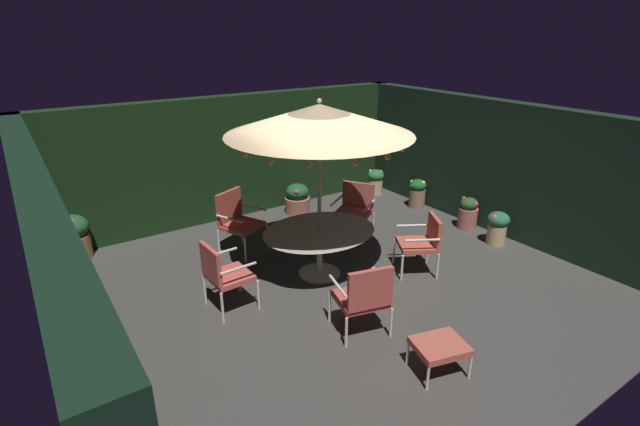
{
  "coord_description": "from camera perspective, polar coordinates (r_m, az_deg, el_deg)",
  "views": [
    {
      "loc": [
        -3.74,
        -5.01,
        3.62
      ],
      "look_at": [
        -0.12,
        0.31,
        1.04
      ],
      "focal_mm": 26.18,
      "sensor_mm": 36.0,
      "label": 1
    }
  ],
  "objects": [
    {
      "name": "patio_umbrella",
      "position": [
        6.55,
        -0.08,
        11.34
      ],
      "size": [
        2.66,
        2.66,
        2.71
      ],
      "color": "silver",
      "rests_on": "ground_plane"
    },
    {
      "name": "potted_plant_right_near",
      "position": [
        10.85,
        6.82,
        3.97
      ],
      "size": [
        0.38,
        0.38,
        0.57
      ],
      "color": "tan",
      "rests_on": "ground_plane"
    },
    {
      "name": "patio_chair_east",
      "position": [
        6.4,
        -11.8,
        -7.07
      ],
      "size": [
        0.6,
        0.61,
        0.98
      ],
      "color": "beige",
      "rests_on": "ground_plane"
    },
    {
      "name": "potted_plant_left_near",
      "position": [
        10.16,
        11.81,
        2.46
      ],
      "size": [
        0.36,
        0.36,
        0.61
      ],
      "color": "#8A674B",
      "rests_on": "ground_plane"
    },
    {
      "name": "potted_plant_front_corner",
      "position": [
        8.72,
        -27.98,
        -2.52
      ],
      "size": [
        0.56,
        0.56,
        0.75
      ],
      "color": "#AA6B42",
      "rests_on": "ground_plane"
    },
    {
      "name": "hedge_backdrop_left",
      "position": [
        5.56,
        -29.77,
        -7.02
      ],
      "size": [
        0.3,
        7.12,
        2.41
      ],
      "primitive_type": "cube",
      "color": "black",
      "rests_on": "ground_plane"
    },
    {
      "name": "ground_plane",
      "position": [
        7.23,
        2.2,
        -8.29
      ],
      "size": [
        7.59,
        7.12,
        0.02
      ],
      "primitive_type": "cube",
      "color": "#403F3B"
    },
    {
      "name": "potted_plant_right_far",
      "position": [
        9.34,
        17.65,
        0.02
      ],
      "size": [
        0.36,
        0.36,
        0.61
      ],
      "color": "#AB5C4F",
      "rests_on": "ground_plane"
    },
    {
      "name": "patio_chair_south",
      "position": [
        7.42,
        12.44,
        -3.22
      ],
      "size": [
        0.79,
        0.79,
        0.92
      ],
      "color": "silver",
      "rests_on": "ground_plane"
    },
    {
      "name": "patio_chair_north",
      "position": [
        8.52,
        4.25,
        0.77
      ],
      "size": [
        0.87,
        0.88,
        0.97
      ],
      "color": "silver",
      "rests_on": "ground_plane"
    },
    {
      "name": "hedge_backdrop_rear",
      "position": [
        9.52,
        -10.02,
        6.84
      ],
      "size": [
        7.59,
        0.3,
        2.41
      ],
      "primitive_type": "cube",
      "color": "black",
      "rests_on": "ground_plane"
    },
    {
      "name": "hedge_backdrop_right",
      "position": [
        9.25,
        20.92,
        5.28
      ],
      "size": [
        0.3,
        7.12,
        2.41
      ],
      "primitive_type": "cube",
      "color": "black",
      "rests_on": "ground_plane"
    },
    {
      "name": "potted_plant_back_center",
      "position": [
        8.81,
        20.87,
        -1.51
      ],
      "size": [
        0.38,
        0.38,
        0.6
      ],
      "color": "tan",
      "rests_on": "ground_plane"
    },
    {
      "name": "potted_plant_left_far",
      "position": [
        9.67,
        -2.77,
        1.76
      ],
      "size": [
        0.52,
        0.52,
        0.62
      ],
      "color": "#AA614F",
      "rests_on": "ground_plane"
    },
    {
      "name": "ottoman_footrest",
      "position": [
        5.52,
        14.41,
        -15.58
      ],
      "size": [
        0.66,
        0.6,
        0.38
      ],
      "color": "silver",
      "rests_on": "ground_plane"
    },
    {
      "name": "patio_chair_southeast",
      "position": [
        5.82,
        5.41,
        -10.0
      ],
      "size": [
        0.76,
        0.74,
        0.99
      ],
      "color": "silver",
      "rests_on": "ground_plane"
    },
    {
      "name": "patio_chair_northeast",
      "position": [
        8.0,
        -10.11,
        -0.61
      ],
      "size": [
        0.83,
        0.81,
        1.06
      ],
      "color": "silver",
      "rests_on": "ground_plane"
    },
    {
      "name": "patio_dining_table",
      "position": [
        7.1,
        -0.07,
        -3.06
      ],
      "size": [
        1.77,
        1.48,
        0.76
      ],
      "color": "beige",
      "rests_on": "ground_plane"
    }
  ]
}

